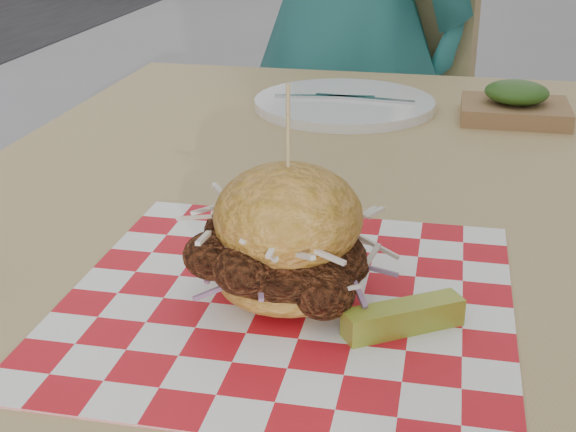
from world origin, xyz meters
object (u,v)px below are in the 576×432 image
object	(u,v)px
patio_table	(300,254)
patio_chair	(392,127)
diner	(343,3)
sandwich	(288,243)

from	to	relation	value
patio_table	patio_chair	xyz separation A→B (m)	(0.03, 0.94, -0.12)
diner	patio_chair	bearing A→B (deg)	-171.23
diner	patio_table	xyz separation A→B (m)	(0.09, -0.97, -0.15)
patio_chair	sandwich	xyz separation A→B (m)	(0.00, -1.19, 0.25)
patio_chair	sandwich	bearing A→B (deg)	-70.38
patio_chair	sandwich	distance (m)	1.21
diner	sandwich	bearing A→B (deg)	120.28
diner	patio_chair	distance (m)	0.29
patio_table	patio_chair	bearing A→B (deg)	88.00
diner	patio_table	distance (m)	0.99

